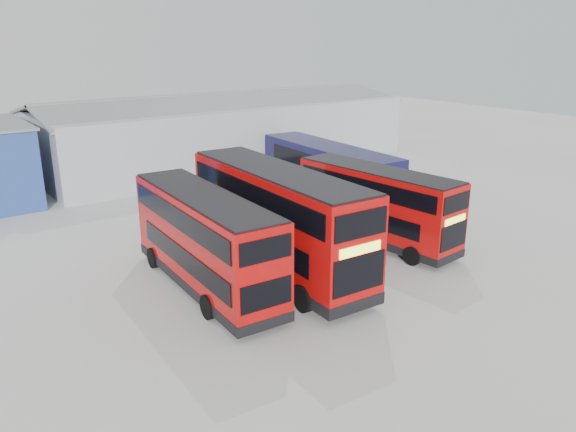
% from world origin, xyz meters
% --- Properties ---
extents(ground_plane, '(120.00, 120.00, 0.00)m').
position_xyz_m(ground_plane, '(0.00, 0.00, 0.00)').
color(ground_plane, '#ACACA7').
rests_on(ground_plane, ground).
extents(maintenance_shed, '(30.50, 12.00, 5.89)m').
position_xyz_m(maintenance_shed, '(8.00, 20.00, 2.60)').
color(maintenance_shed, '#999FA7').
rests_on(maintenance_shed, ground).
extents(double_decker_left, '(2.94, 10.04, 4.20)m').
position_xyz_m(double_decker_left, '(-5.33, -1.76, 2.09)').
color(double_decker_left, '#A00909').
rests_on(double_decker_left, ground).
extents(double_decker_centre, '(3.30, 11.46, 4.80)m').
position_xyz_m(double_decker_centre, '(-1.84, -2.04, 2.39)').
color(double_decker_centre, '#A00909').
rests_on(double_decker_centre, ground).
extents(double_decker_right, '(3.03, 9.46, 3.93)m').
position_xyz_m(double_decker_right, '(4.49, -1.90, 1.96)').
color(double_decker_right, '#A00909').
rests_on(double_decker_right, ground).
extents(single_decker_blue, '(3.69, 12.50, 3.34)m').
position_xyz_m(single_decker_blue, '(8.49, 6.68, 1.66)').
color(single_decker_blue, '#0D123A').
rests_on(single_decker_blue, ground).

